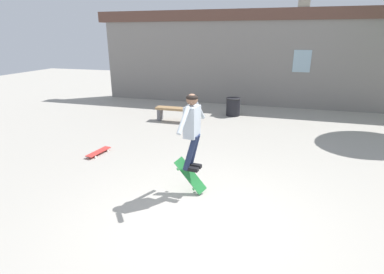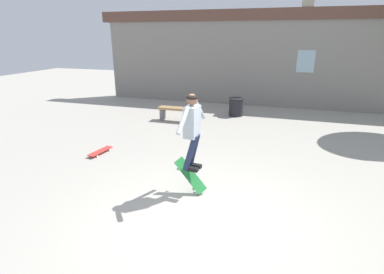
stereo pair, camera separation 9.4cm
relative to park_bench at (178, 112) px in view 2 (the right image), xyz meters
The scene contains 7 objects.
ground_plane 6.22m from the park_bench, 66.95° to the right, with size 40.00×40.00×0.00m, color #A39E93.
building_backdrop 4.72m from the park_bench, 56.00° to the left, with size 14.88×0.52×5.10m.
park_bench is the anchor object (origin of this frame).
trash_bin 2.37m from the park_bench, 36.82° to the left, with size 0.58×0.58×0.70m.
skater 5.49m from the park_bench, 67.32° to the right, with size 0.33×1.23×1.48m.
skateboard_flipping 5.30m from the park_bench, 67.60° to the right, with size 0.67×0.29×0.69m.
skateboard_resting 3.76m from the park_bench, 104.08° to the right, with size 0.30×0.81×0.08m.
Camera 2 is at (1.22, -4.33, 3.02)m, focal length 28.00 mm.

